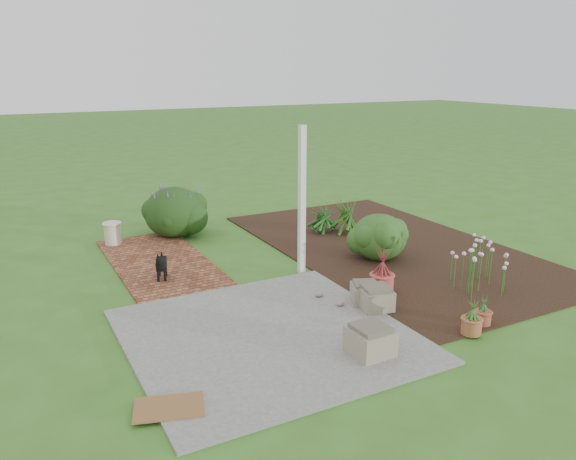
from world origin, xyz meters
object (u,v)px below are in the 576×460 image
stone_trough_near (370,341)px  black_dog (161,264)px  evergreen_shrub (379,236)px  cream_ceramic_urn (113,233)px

stone_trough_near → black_dog: 3.93m
evergreen_shrub → stone_trough_near: bearing=-128.3°
black_dog → evergreen_shrub: bearing=7.4°
black_dog → cream_ceramic_urn: size_ratio=1.22×
cream_ceramic_urn → black_dog: bearing=-82.5°
black_dog → evergreen_shrub: evergreen_shrub is taller
black_dog → stone_trough_near: bearing=-48.3°
stone_trough_near → cream_ceramic_urn: size_ratio=1.13×
stone_trough_near → black_dog: size_ratio=0.92×
stone_trough_near → black_dog: black_dog is taller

